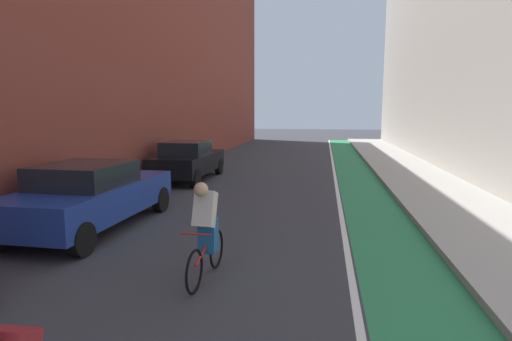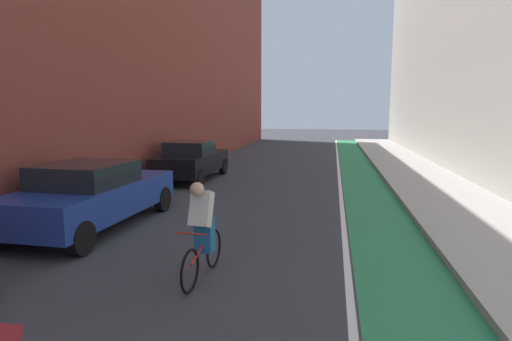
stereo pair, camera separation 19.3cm
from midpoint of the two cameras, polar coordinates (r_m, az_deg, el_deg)
ground_plane at (r=16.42m, az=1.70°, el=-1.22°), size 93.34×93.34×0.00m
bike_lane_paint at (r=18.30m, az=13.28°, el=-0.46°), size 1.60×42.43×0.00m
lane_divider_stripe at (r=18.26m, az=10.46°, el=-0.40°), size 0.12×42.43×0.00m
sidewalk_right at (r=18.59m, az=20.33°, el=-0.41°), size 2.97×42.43×0.14m
building_facade_right at (r=21.31m, az=27.55°, el=16.87°), size 2.40×38.43×12.46m
parked_sedan_blue at (r=10.21m, az=-22.37°, el=-3.13°), size 2.11×4.70×1.53m
parked_sedan_black at (r=16.39m, az=-9.73°, el=1.42°), size 1.88×4.33×1.53m
cyclist_mid at (r=6.69m, az=-7.74°, el=-8.17°), size 0.48×1.71×1.61m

